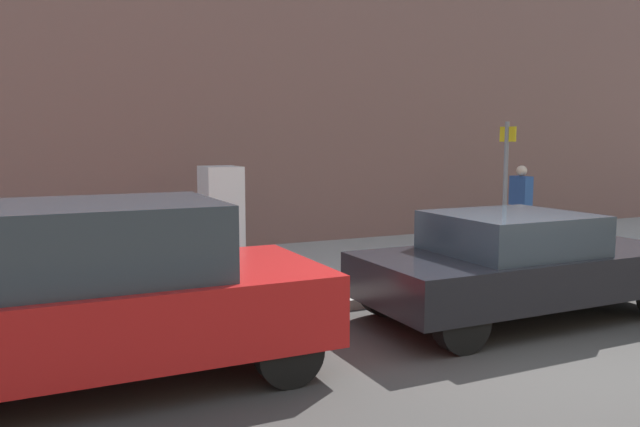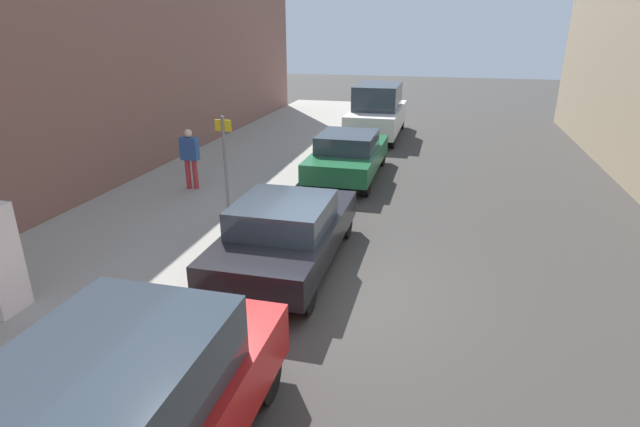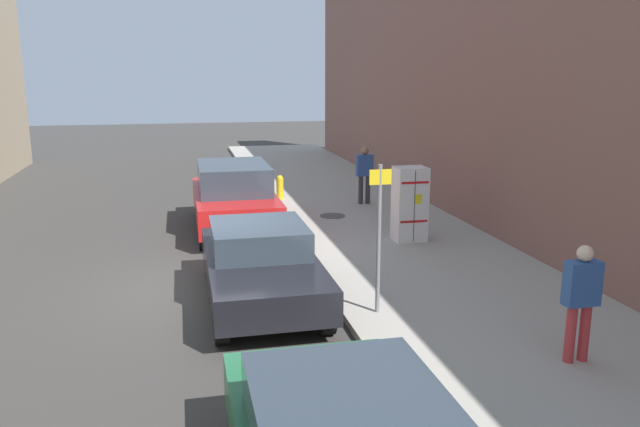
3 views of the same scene
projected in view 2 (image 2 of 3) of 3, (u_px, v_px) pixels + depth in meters
ground_plane at (323, 292)px, 8.71m from camera, size 80.00×80.00×0.00m
sidewalk_slab at (98, 261)px, 9.71m from camera, size 4.78×44.00×0.14m
street_sign_post at (226, 166)px, 10.74m from camera, size 0.36×0.07×2.46m
pedestrian_walking_far at (190, 155)px, 13.47m from camera, size 0.48×0.22×1.65m
parked_sedan_dark at (286, 231)px, 9.45m from camera, size 1.88×4.35×1.38m
parked_sedan_green at (348, 154)px, 15.01m from camera, size 1.85×4.50×1.41m
parked_van_white at (377, 111)px, 20.53m from camera, size 1.94×5.05×2.14m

